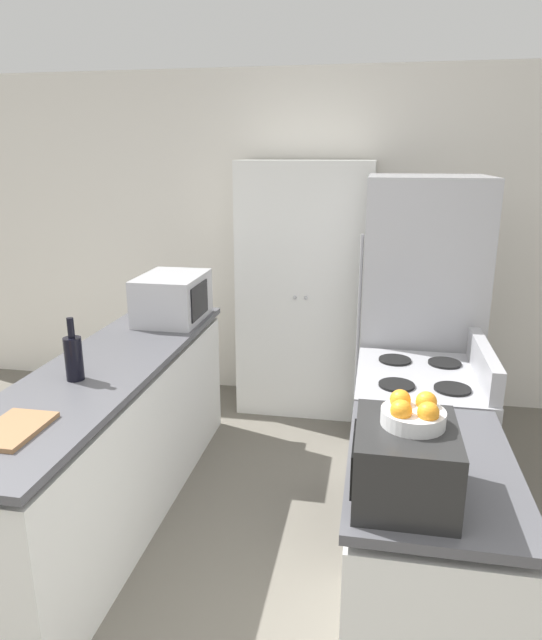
% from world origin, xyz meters
% --- Properties ---
extents(wall_back, '(7.00, 0.06, 2.60)m').
position_xyz_m(wall_back, '(0.00, 3.24, 1.30)').
color(wall_back, silver).
rests_on(wall_back, ground_plane).
extents(counter_left, '(0.60, 2.41, 0.90)m').
position_xyz_m(counter_left, '(-0.81, 1.30, 0.44)').
color(counter_left, silver).
rests_on(counter_left, ground_plane).
extents(counter_right, '(0.60, 0.95, 0.90)m').
position_xyz_m(counter_right, '(0.81, 0.58, 0.44)').
color(counter_right, silver).
rests_on(counter_right, ground_plane).
extents(pantry_cabinet, '(0.99, 0.53, 1.93)m').
position_xyz_m(pantry_cabinet, '(0.05, 2.94, 0.96)').
color(pantry_cabinet, white).
rests_on(pantry_cabinet, ground_plane).
extents(stove, '(0.66, 0.73, 1.06)m').
position_xyz_m(stove, '(0.83, 1.44, 0.46)').
color(stove, '#9E9EA3').
rests_on(stove, ground_plane).
extents(refrigerator, '(0.72, 0.73, 1.85)m').
position_xyz_m(refrigerator, '(0.86, 2.21, 0.92)').
color(refrigerator, '#A3A3A8').
rests_on(refrigerator, ground_plane).
extents(microwave, '(0.40, 0.54, 0.30)m').
position_xyz_m(microwave, '(-0.73, 2.15, 1.05)').
color(microwave, '#B2B2B7').
rests_on(microwave, counter_left).
extents(wine_bottle, '(0.09, 0.09, 0.31)m').
position_xyz_m(wine_bottle, '(-0.84, 1.06, 1.02)').
color(wine_bottle, black).
rests_on(wine_bottle, counter_left).
extents(toaster_oven, '(0.32, 0.38, 0.25)m').
position_xyz_m(toaster_oven, '(0.70, 0.34, 1.03)').
color(toaster_oven, black).
rests_on(toaster_oven, counter_right).
extents(fruit_bowl, '(0.20, 0.20, 0.10)m').
position_xyz_m(fruit_bowl, '(0.71, 0.35, 1.19)').
color(fruit_bowl, silver).
rests_on(fruit_bowl, toaster_oven).
extents(cutting_board, '(0.22, 0.33, 0.02)m').
position_xyz_m(cutting_board, '(-0.81, 0.51, 0.91)').
color(cutting_board, '#8E6642').
rests_on(cutting_board, counter_left).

